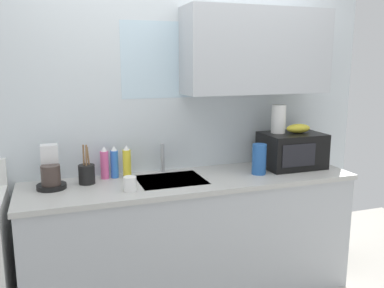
{
  "coord_description": "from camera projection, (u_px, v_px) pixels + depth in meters",
  "views": [
    {
      "loc": [
        -0.93,
        -2.64,
        1.71
      ],
      "look_at": [
        0.0,
        0.0,
        1.15
      ],
      "focal_mm": 38.31,
      "sensor_mm": 36.0,
      "label": 1
    }
  ],
  "objects": [
    {
      "name": "coffee_maker",
      "position": [
        51.0,
        172.0,
        2.68
      ],
      "size": [
        0.19,
        0.21,
        0.28
      ],
      "color": "black",
      "rests_on": "counter_unit"
    },
    {
      "name": "utensil_crock",
      "position": [
        87.0,
        174.0,
        2.77
      ],
      "size": [
        0.11,
        0.11,
        0.27
      ],
      "color": "black",
      "rests_on": "counter_unit"
    },
    {
      "name": "dish_soap_bottle_pink",
      "position": [
        105.0,
        163.0,
        2.89
      ],
      "size": [
        0.06,
        0.06,
        0.23
      ],
      "color": "#E55999",
      "rests_on": "counter_unit"
    },
    {
      "name": "cereal_canister",
      "position": [
        259.0,
        159.0,
        3.0
      ],
      "size": [
        0.1,
        0.1,
        0.23
      ],
      "primitive_type": "cylinder",
      "color": "#2659A5",
      "rests_on": "counter_unit"
    },
    {
      "name": "sink_faucet",
      "position": [
        163.0,
        158.0,
        3.06
      ],
      "size": [
        0.03,
        0.03,
        0.22
      ],
      "primitive_type": "cylinder",
      "color": "#B2B5BA",
      "rests_on": "counter_unit"
    },
    {
      "name": "paper_towel_roll",
      "position": [
        278.0,
        119.0,
        3.17
      ],
      "size": [
        0.11,
        0.11,
        0.22
      ],
      "primitive_type": "cylinder",
      "color": "white",
      "rests_on": "microwave"
    },
    {
      "name": "counter_unit",
      "position": [
        192.0,
        237.0,
        2.99
      ],
      "size": [
        2.36,
        0.63,
        0.9
      ],
      "color": "#B2B7BC",
      "rests_on": "ground"
    },
    {
      "name": "kitchen_wall_assembly",
      "position": [
        194.0,
        107.0,
        3.13
      ],
      "size": [
        3.13,
        0.42,
        2.5
      ],
      "color": "silver",
      "rests_on": "ground"
    },
    {
      "name": "dish_soap_bottle_yellow",
      "position": [
        127.0,
        162.0,
        2.91
      ],
      "size": [
        0.06,
        0.06,
        0.24
      ],
      "color": "yellow",
      "rests_on": "counter_unit"
    },
    {
      "name": "mug_white",
      "position": [
        130.0,
        184.0,
        2.62
      ],
      "size": [
        0.08,
        0.08,
        0.09
      ],
      "primitive_type": "cylinder",
      "color": "white",
      "rests_on": "counter_unit"
    },
    {
      "name": "banana_bunch",
      "position": [
        298.0,
        128.0,
        3.18
      ],
      "size": [
        0.2,
        0.11,
        0.07
      ],
      "primitive_type": "ellipsoid",
      "color": "gold",
      "rests_on": "microwave"
    },
    {
      "name": "microwave",
      "position": [
        292.0,
        150.0,
        3.2
      ],
      "size": [
        0.46,
        0.35,
        0.27
      ],
      "color": "black",
      "rests_on": "counter_unit"
    },
    {
      "name": "dish_soap_bottle_blue",
      "position": [
        114.0,
        163.0,
        2.91
      ],
      "size": [
        0.06,
        0.06,
        0.23
      ],
      "color": "blue",
      "rests_on": "counter_unit"
    }
  ]
}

